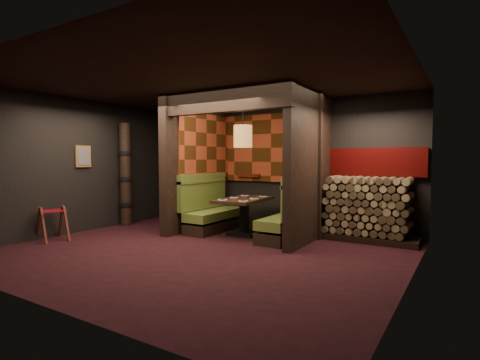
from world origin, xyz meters
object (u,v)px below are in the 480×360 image
object	(u,v)px
booth_bench_right	(290,219)
totem_column	(126,175)
booth_bench_left	(211,212)
luggage_rack	(53,222)
firewood_stack	(371,209)
dining_table	(244,210)
pendant_lamp	(243,136)

from	to	relation	value
booth_bench_right	totem_column	size ratio (longest dim) A/B	0.67
booth_bench_left	luggage_rack	bearing A→B (deg)	-129.57
firewood_stack	luggage_rack	bearing A→B (deg)	-149.22
luggage_rack	totem_column	distance (m)	2.06
dining_table	totem_column	size ratio (longest dim) A/B	0.62
pendant_lamp	luggage_rack	bearing A→B (deg)	-141.28
booth_bench_right	firewood_stack	world-z (taller)	firewood_stack
booth_bench_right	firewood_stack	distance (m)	1.54
booth_bench_left	firewood_stack	size ratio (longest dim) A/B	0.92
dining_table	totem_column	distance (m)	3.08
totem_column	booth_bench_left	bearing A→B (deg)	14.75
booth_bench_left	totem_column	world-z (taller)	totem_column
pendant_lamp	firewood_stack	world-z (taller)	pendant_lamp
luggage_rack	totem_column	xyz separation A→B (m)	(-0.08, 1.88, 0.84)
booth_bench_right	luggage_rack	world-z (taller)	booth_bench_right
luggage_rack	firewood_stack	xyz separation A→B (m)	(5.25, 3.13, 0.27)
totem_column	firewood_stack	world-z (taller)	totem_column
booth_bench_right	dining_table	bearing A→B (deg)	-176.49
booth_bench_right	luggage_rack	size ratio (longest dim) A/B	2.20
luggage_rack	firewood_stack	world-z (taller)	firewood_stack
booth_bench_right	dining_table	xyz separation A→B (m)	(-1.01, -0.06, 0.12)
booth_bench_right	firewood_stack	size ratio (longest dim) A/B	0.92
booth_bench_left	pendant_lamp	distance (m)	1.85
booth_bench_right	booth_bench_left	bearing A→B (deg)	180.00
booth_bench_left	dining_table	bearing A→B (deg)	-4.01
pendant_lamp	luggage_rack	xyz separation A→B (m)	(-2.89, -2.32, -1.68)
totem_column	firewood_stack	xyz separation A→B (m)	(5.33, 1.25, -0.57)
booth_bench_left	pendant_lamp	size ratio (longest dim) A/B	1.52
pendant_lamp	totem_column	distance (m)	3.12
dining_table	booth_bench_right	bearing A→B (deg)	3.51
dining_table	totem_column	bearing A→B (deg)	-170.67
booth_bench_right	totem_column	world-z (taller)	totem_column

